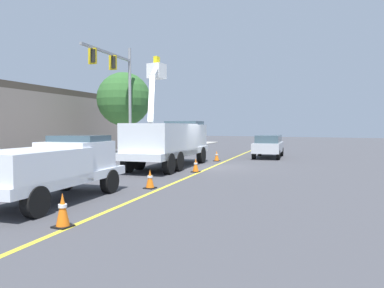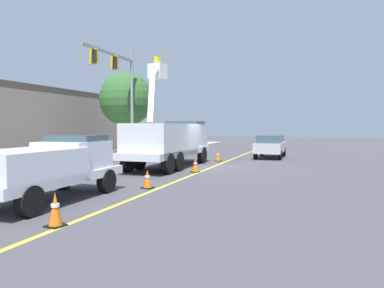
{
  "view_description": "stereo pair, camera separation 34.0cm",
  "coord_description": "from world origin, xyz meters",
  "px_view_note": "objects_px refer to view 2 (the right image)",
  "views": [
    {
      "loc": [
        -19.36,
        -8.45,
        2.4
      ],
      "look_at": [
        -1.57,
        0.51,
        1.4
      ],
      "focal_mm": 34.17,
      "sensor_mm": 36.0,
      "label": 1
    },
    {
      "loc": [
        -19.2,
        -8.75,
        2.4
      ],
      "look_at": [
        -1.57,
        0.51,
        1.4
      ],
      "focal_mm": 34.17,
      "sensor_mm": 36.0,
      "label": 2
    }
  ],
  "objects_px": {
    "traffic_cone_trailing": "(218,156)",
    "traffic_signal_mast": "(120,82)",
    "traffic_cone_mid_front": "(147,179)",
    "passing_minivan": "(271,145)",
    "traffic_cone_leading": "(55,210)",
    "utility_bucket_truck": "(170,139)",
    "service_pickup_truck": "(48,166)",
    "traffic_cone_mid_rear": "(195,165)"
  },
  "relations": [
    {
      "from": "traffic_cone_trailing",
      "to": "traffic_signal_mast",
      "type": "relative_size",
      "value": 0.09
    },
    {
      "from": "traffic_cone_mid_front",
      "to": "passing_minivan",
      "type": "bearing_deg",
      "value": -1.8
    },
    {
      "from": "passing_minivan",
      "to": "traffic_cone_leading",
      "type": "relative_size",
      "value": 6.09
    },
    {
      "from": "passing_minivan",
      "to": "traffic_cone_leading",
      "type": "xyz_separation_m",
      "value": [
        -20.87,
        -0.63,
        -0.57
      ]
    },
    {
      "from": "utility_bucket_truck",
      "to": "traffic_cone_leading",
      "type": "relative_size",
      "value": 10.27
    },
    {
      "from": "service_pickup_truck",
      "to": "passing_minivan",
      "type": "relative_size",
      "value": 1.16
    },
    {
      "from": "traffic_cone_mid_front",
      "to": "traffic_cone_trailing",
      "type": "height_order",
      "value": "traffic_cone_mid_front"
    },
    {
      "from": "service_pickup_truck",
      "to": "traffic_signal_mast",
      "type": "xyz_separation_m",
      "value": [
        12.98,
        7.51,
        4.46
      ]
    },
    {
      "from": "service_pickup_truck",
      "to": "traffic_cone_leading",
      "type": "height_order",
      "value": "service_pickup_truck"
    },
    {
      "from": "service_pickup_truck",
      "to": "traffic_cone_trailing",
      "type": "xyz_separation_m",
      "value": [
        14.55,
        0.52,
        -0.77
      ]
    },
    {
      "from": "utility_bucket_truck",
      "to": "traffic_cone_leading",
      "type": "bearing_deg",
      "value": -161.11
    },
    {
      "from": "passing_minivan",
      "to": "traffic_cone_leading",
      "type": "bearing_deg",
      "value": -178.27
    },
    {
      "from": "traffic_cone_leading",
      "to": "traffic_signal_mast",
      "type": "xyz_separation_m",
      "value": [
        14.95,
        10.03,
        5.17
      ]
    },
    {
      "from": "utility_bucket_truck",
      "to": "traffic_cone_mid_rear",
      "type": "xyz_separation_m",
      "value": [
        -1.41,
        -2.4,
        -1.24
      ]
    },
    {
      "from": "service_pickup_truck",
      "to": "traffic_cone_trailing",
      "type": "relative_size",
      "value": 8.2
    },
    {
      "from": "service_pickup_truck",
      "to": "passing_minivan",
      "type": "bearing_deg",
      "value": -5.71
    },
    {
      "from": "utility_bucket_truck",
      "to": "passing_minivan",
      "type": "height_order",
      "value": "utility_bucket_truck"
    },
    {
      "from": "passing_minivan",
      "to": "traffic_cone_leading",
      "type": "distance_m",
      "value": 20.88
    },
    {
      "from": "traffic_cone_leading",
      "to": "traffic_cone_trailing",
      "type": "relative_size",
      "value": 1.16
    },
    {
      "from": "traffic_cone_leading",
      "to": "traffic_signal_mast",
      "type": "bearing_deg",
      "value": 33.84
    },
    {
      "from": "utility_bucket_truck",
      "to": "traffic_cone_trailing",
      "type": "xyz_separation_m",
      "value": [
        4.52,
        -1.08,
        -1.25
      ]
    },
    {
      "from": "traffic_signal_mast",
      "to": "service_pickup_truck",
      "type": "bearing_deg",
      "value": -149.95
    },
    {
      "from": "passing_minivan",
      "to": "traffic_signal_mast",
      "type": "height_order",
      "value": "traffic_signal_mast"
    },
    {
      "from": "service_pickup_truck",
      "to": "traffic_cone_mid_front",
      "type": "xyz_separation_m",
      "value": [
        3.45,
        -1.4,
        -0.76
      ]
    },
    {
      "from": "passing_minivan",
      "to": "traffic_cone_leading",
      "type": "height_order",
      "value": "passing_minivan"
    },
    {
      "from": "traffic_cone_leading",
      "to": "traffic_cone_mid_front",
      "type": "height_order",
      "value": "traffic_cone_leading"
    },
    {
      "from": "passing_minivan",
      "to": "traffic_cone_mid_front",
      "type": "xyz_separation_m",
      "value": [
        -15.44,
        0.49,
        -0.62
      ]
    },
    {
      "from": "service_pickup_truck",
      "to": "traffic_cone_mid_rear",
      "type": "relative_size",
      "value": 8.06
    },
    {
      "from": "traffic_cone_leading",
      "to": "traffic_cone_mid_rear",
      "type": "bearing_deg",
      "value": 9.16
    },
    {
      "from": "traffic_cone_mid_front",
      "to": "traffic_cone_trailing",
      "type": "relative_size",
      "value": 1.01
    },
    {
      "from": "service_pickup_truck",
      "to": "utility_bucket_truck",
      "type": "bearing_deg",
      "value": 9.02
    },
    {
      "from": "passing_minivan",
      "to": "traffic_cone_mid_rear",
      "type": "xyz_separation_m",
      "value": [
        -10.26,
        1.08,
        -0.62
      ]
    },
    {
      "from": "passing_minivan",
      "to": "traffic_cone_mid_rear",
      "type": "distance_m",
      "value": 10.34
    },
    {
      "from": "service_pickup_truck",
      "to": "traffic_cone_mid_rear",
      "type": "height_order",
      "value": "service_pickup_truck"
    },
    {
      "from": "traffic_cone_mid_rear",
      "to": "traffic_signal_mast",
      "type": "xyz_separation_m",
      "value": [
        4.35,
        8.31,
        5.22
      ]
    },
    {
      "from": "service_pickup_truck",
      "to": "traffic_cone_mid_rear",
      "type": "bearing_deg",
      "value": -5.35
    },
    {
      "from": "utility_bucket_truck",
      "to": "traffic_signal_mast",
      "type": "xyz_separation_m",
      "value": [
        2.94,
        5.91,
        3.98
      ]
    },
    {
      "from": "traffic_cone_leading",
      "to": "traffic_cone_mid_rear",
      "type": "height_order",
      "value": "traffic_cone_leading"
    },
    {
      "from": "traffic_signal_mast",
      "to": "traffic_cone_leading",
      "type": "bearing_deg",
      "value": -146.16
    },
    {
      "from": "service_pickup_truck",
      "to": "traffic_cone_mid_front",
      "type": "relative_size",
      "value": 8.11
    },
    {
      "from": "utility_bucket_truck",
      "to": "traffic_cone_mid_rear",
      "type": "bearing_deg",
      "value": -120.38
    },
    {
      "from": "traffic_cone_mid_front",
      "to": "traffic_cone_leading",
      "type": "bearing_deg",
      "value": -168.39
    }
  ]
}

